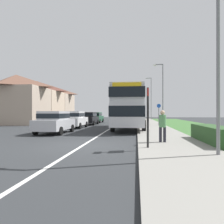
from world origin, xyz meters
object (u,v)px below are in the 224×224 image
cycle_route_sign (159,114)px  street_lamp_near (215,39)px  bus_stop_sign (148,113)px  parked_car_dark_green (95,117)px  parked_car_silver (55,121)px  pedestrian_at_stop (163,125)px  parked_car_white (75,119)px  double_decker_bus (129,106)px  street_lamp_far (151,96)px  parked_car_black (89,118)px  street_lamp_mid (162,90)px

cycle_route_sign → street_lamp_near: street_lamp_near is taller
bus_stop_sign → cycle_route_sign: 15.04m
parked_car_dark_green → bus_stop_sign: bus_stop_sign is taller
street_lamp_near → parked_car_silver: bearing=139.4°
pedestrian_at_stop → cycle_route_sign: bearing=84.9°
parked_car_white → double_decker_bus: bearing=-7.0°
double_decker_bus → parked_car_white: (-5.49, 0.67, -1.22)m
street_lamp_far → parked_car_white: bearing=-112.0°
parked_car_dark_green → cycle_route_sign: size_ratio=1.79×
double_decker_bus → pedestrian_at_stop: 9.67m
double_decker_bus → pedestrian_at_stop: double_decker_bus is taller
parked_car_white → parked_car_black: bearing=88.4°
parked_car_black → street_lamp_near: size_ratio=0.62×
double_decker_bus → cycle_route_sign: (3.12, 3.82, -0.72)m
parked_car_silver → pedestrian_at_stop: pedestrian_at_stop is taller
double_decker_bus → cycle_route_sign: double_decker_bus is taller
parked_car_dark_green → street_lamp_mid: street_lamp_mid is taller
parked_car_dark_green → bus_stop_sign: size_ratio=1.73×
street_lamp_mid → pedestrian_at_stop: bearing=-96.6°
parked_car_dark_green → bus_stop_sign: 23.70m
pedestrian_at_stop → cycle_route_sign: size_ratio=0.66×
street_lamp_near → street_lamp_far: 35.15m
double_decker_bus → street_lamp_near: size_ratio=1.53×
parked_car_white → bus_stop_sign: 13.51m
pedestrian_at_stop → bus_stop_sign: bearing=-115.4°
bus_stop_sign → double_decker_bus: bearing=95.8°
street_lamp_far → street_lamp_near: bearing=-90.2°
parked_car_silver → cycle_route_sign: cycle_route_sign is taller
parked_car_silver → parked_car_dark_green: parked_car_silver is taller
street_lamp_mid → parked_car_white: bearing=-156.3°
double_decker_bus → street_lamp_far: street_lamp_far is taller
double_decker_bus → street_lamp_mid: 6.16m
double_decker_bus → parked_car_white: size_ratio=2.63×
parked_car_white → parked_car_dark_green: bearing=90.3°
parked_car_black → parked_car_dark_green: size_ratio=0.98×
bus_stop_sign → cycle_route_sign: bus_stop_sign is taller
parked_car_dark_green → street_lamp_mid: 11.92m
parked_car_dark_green → street_lamp_far: size_ratio=0.53×
street_lamp_mid → street_lamp_far: size_ratio=0.84×
parked_car_black → street_lamp_near: bearing=-64.9°
double_decker_bus → parked_car_white: double_decker_bus is taller
bus_stop_sign → cycle_route_sign: size_ratio=1.03×
parked_car_black → cycle_route_sign: 8.80m
pedestrian_at_stop → street_lamp_near: street_lamp_near is taller
street_lamp_near → parked_car_white: bearing=124.3°
parked_car_white → street_lamp_near: bearing=-55.7°
parked_car_white → parked_car_black: 5.55m
parked_car_black → bus_stop_sign: 18.49m
parked_car_black → street_lamp_mid: 9.58m
parked_car_silver → parked_car_dark_green: 16.46m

